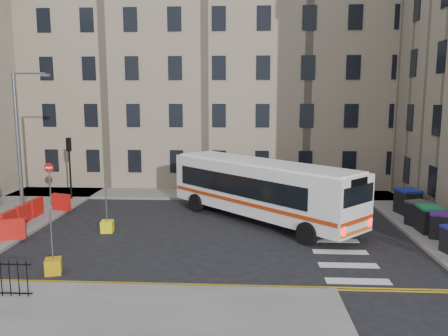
# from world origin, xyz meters

# --- Properties ---
(ground) EXTENTS (120.00, 120.00, 0.00)m
(ground) POSITION_xyz_m (0.00, 0.00, 0.00)
(ground) COLOR black
(ground) RESTS_ON ground
(pavement_north) EXTENTS (36.00, 3.20, 0.15)m
(pavement_north) POSITION_xyz_m (-6.00, 8.60, 0.07)
(pavement_north) COLOR slate
(pavement_north) RESTS_ON ground
(pavement_east) EXTENTS (2.40, 26.00, 0.15)m
(pavement_east) POSITION_xyz_m (9.00, 4.00, 0.07)
(pavement_east) COLOR slate
(pavement_east) RESTS_ON ground
(pavement_sw) EXTENTS (20.00, 6.00, 0.15)m
(pavement_sw) POSITION_xyz_m (-7.00, -10.00, 0.07)
(pavement_sw) COLOR slate
(pavement_sw) RESTS_ON ground
(terrace_north) EXTENTS (38.30, 10.80, 17.20)m
(terrace_north) POSITION_xyz_m (-7.00, 15.50, 8.62)
(terrace_north) COLOR gray
(terrace_north) RESTS_ON ground
(traffic_light_nw) EXTENTS (0.28, 0.22, 4.10)m
(traffic_light_nw) POSITION_xyz_m (-12.00, 6.50, 2.87)
(traffic_light_nw) COLOR black
(traffic_light_nw) RESTS_ON pavement_west
(streetlamp) EXTENTS (0.50, 0.22, 8.14)m
(streetlamp) POSITION_xyz_m (-13.00, 2.00, 4.34)
(streetlamp) COLOR #595B5E
(streetlamp) RESTS_ON pavement_west
(no_entry_north) EXTENTS (0.60, 0.08, 3.00)m
(no_entry_north) POSITION_xyz_m (-12.50, 4.50, 2.08)
(no_entry_north) COLOR #595B5E
(no_entry_north) RESTS_ON pavement_west
(roadworks_barriers) EXTENTS (1.66, 6.26, 1.00)m
(roadworks_barriers) POSITION_xyz_m (-11.84, 0.50, 0.65)
(roadworks_barriers) COLOR red
(roadworks_barriers) RESTS_ON pavement_west
(bus) EXTENTS (10.46, 10.48, 3.29)m
(bus) POSITION_xyz_m (0.59, 2.12, 1.90)
(bus) COLOR white
(bus) RESTS_ON ground
(wheelie_bin_b) EXTENTS (1.29, 1.39, 1.25)m
(wheelie_bin_b) POSITION_xyz_m (9.12, -0.84, 0.78)
(wheelie_bin_b) COLOR black
(wheelie_bin_b) RESTS_ON pavement_east
(wheelie_bin_c) EXTENTS (1.04, 1.20, 1.31)m
(wheelie_bin_c) POSITION_xyz_m (8.95, -0.02, 0.81)
(wheelie_bin_c) COLOR black
(wheelie_bin_c) RESTS_ON pavement_east
(wheelie_bin_d) EXTENTS (1.41, 1.49, 1.31)m
(wheelie_bin_d) POSITION_xyz_m (8.89, 1.07, 0.81)
(wheelie_bin_d) COLOR black
(wheelie_bin_d) RESTS_ON pavement_east
(wheelie_bin_e) EXTENTS (1.39, 1.52, 1.44)m
(wheelie_bin_e) POSITION_xyz_m (9.19, 3.65, 0.88)
(wheelie_bin_e) COLOR black
(wheelie_bin_e) RESTS_ON pavement_east
(bollard_yellow) EXTENTS (0.67, 0.67, 0.60)m
(bollard_yellow) POSITION_xyz_m (-7.31, -0.43, 0.30)
(bollard_yellow) COLOR yellow
(bollard_yellow) RESTS_ON ground
(bollard_chevron) EXTENTS (0.76, 0.76, 0.60)m
(bollard_chevron) POSITION_xyz_m (-7.67, -5.89, 0.30)
(bollard_chevron) COLOR #C5910B
(bollard_chevron) RESTS_ON ground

